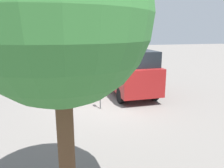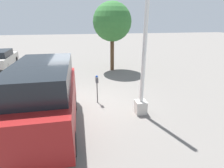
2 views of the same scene
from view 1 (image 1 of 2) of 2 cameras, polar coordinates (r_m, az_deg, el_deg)
ground_plane at (r=9.92m, az=-0.47°, el=-5.66°), size 80.00×80.00×0.00m
parking_meter_near at (r=9.26m, az=-3.12°, el=-0.68°), size 0.21×0.12×1.34m
parking_meter_far at (r=14.80m, az=-7.42°, el=4.80°), size 0.21×0.12×1.39m
lamp_post at (r=10.19m, az=-13.99°, el=5.43°), size 0.44×0.44×5.97m
parked_van at (r=11.44m, az=4.42°, el=3.56°), size 4.45×1.98×2.39m
street_tree at (r=3.37m, az=-13.68°, el=16.91°), size 2.73×2.73×4.89m
fire_hydrant at (r=15.39m, az=-7.74°, el=2.55°), size 0.17×0.17×0.68m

